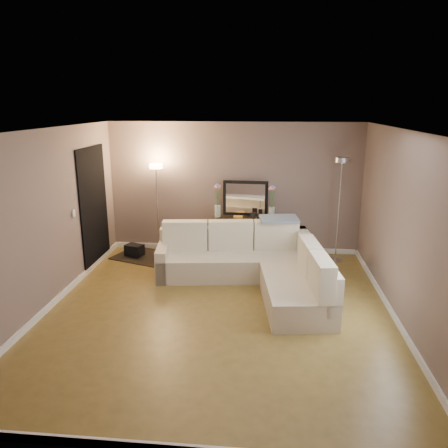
# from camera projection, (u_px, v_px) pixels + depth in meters

# --- Properties ---
(floor) EXTENTS (5.00, 5.50, 0.01)m
(floor) POSITION_uv_depth(u_px,v_px,m) (219.00, 311.00, 6.40)
(floor) COLOR olive
(floor) RESTS_ON ground
(ceiling) EXTENTS (5.00, 5.50, 0.01)m
(ceiling) POSITION_uv_depth(u_px,v_px,m) (218.00, 130.00, 5.71)
(ceiling) COLOR white
(ceiling) RESTS_ON ground
(wall_back) EXTENTS (5.00, 0.02, 2.60)m
(wall_back) POSITION_uv_depth(u_px,v_px,m) (234.00, 188.00, 8.70)
(wall_back) COLOR #7A665E
(wall_back) RESTS_ON ground
(wall_front) EXTENTS (5.00, 0.02, 2.60)m
(wall_front) POSITION_uv_depth(u_px,v_px,m) (179.00, 320.00, 3.41)
(wall_front) COLOR #7A665E
(wall_front) RESTS_ON ground
(wall_left) EXTENTS (0.02, 5.50, 2.60)m
(wall_left) POSITION_uv_depth(u_px,v_px,m) (46.00, 221.00, 6.30)
(wall_left) COLOR #7A665E
(wall_left) RESTS_ON ground
(wall_right) EXTENTS (0.02, 5.50, 2.60)m
(wall_right) POSITION_uv_depth(u_px,v_px,m) (405.00, 230.00, 5.82)
(wall_right) COLOR #7A665E
(wall_right) RESTS_ON ground
(baseboard_back) EXTENTS (5.00, 0.03, 0.10)m
(baseboard_back) POSITION_uv_depth(u_px,v_px,m) (233.00, 248.00, 9.01)
(baseboard_back) COLOR white
(baseboard_back) RESTS_ON ground
(baseboard_left) EXTENTS (0.03, 5.50, 0.10)m
(baseboard_left) POSITION_uv_depth(u_px,v_px,m) (56.00, 300.00, 6.63)
(baseboard_left) COLOR white
(baseboard_left) RESTS_ON ground
(baseboard_right) EXTENTS (0.03, 5.50, 0.10)m
(baseboard_right) POSITION_uv_depth(u_px,v_px,m) (393.00, 315.00, 6.15)
(baseboard_right) COLOR white
(baseboard_right) RESTS_ON ground
(doorway) EXTENTS (0.02, 1.20, 2.20)m
(doorway) POSITION_uv_depth(u_px,v_px,m) (94.00, 207.00, 7.98)
(doorway) COLOR black
(doorway) RESTS_ON ground
(switch_plate) EXTENTS (0.02, 0.08, 0.12)m
(switch_plate) POSITION_uv_depth(u_px,v_px,m) (74.00, 213.00, 7.13)
(switch_plate) COLOR white
(switch_plate) RESTS_ON ground
(sectional_sofa) EXTENTS (2.94, 2.63, 0.93)m
(sectional_sofa) POSITION_uv_depth(u_px,v_px,m) (256.00, 264.00, 7.27)
(sectional_sofa) COLOR beige
(sectional_sofa) RESTS_ON floor
(throw_blanket) EXTENTS (0.73, 0.50, 0.09)m
(throw_blanket) POSITION_uv_depth(u_px,v_px,m) (279.00, 219.00, 7.74)
(throw_blanket) COLOR gray
(throw_blanket) RESTS_ON sectional_sofa
(console_table) EXTENTS (1.27, 0.41, 0.77)m
(console_table) POSITION_uv_depth(u_px,v_px,m) (240.00, 235.00, 8.62)
(console_table) COLOR black
(console_table) RESTS_ON floor
(leaning_mirror) EXTENTS (0.88, 0.10, 0.69)m
(leaning_mirror) POSITION_uv_depth(u_px,v_px,m) (245.00, 198.00, 8.57)
(leaning_mirror) COLOR black
(leaning_mirror) RESTS_ON console_table
(table_decor) EXTENTS (0.53, 0.13, 0.12)m
(table_decor) POSITION_uv_depth(u_px,v_px,m) (244.00, 217.00, 8.47)
(table_decor) COLOR orange
(table_decor) RESTS_ON console_table
(flower_vase_left) EXTENTS (0.15, 0.12, 0.66)m
(flower_vase_left) POSITION_uv_depth(u_px,v_px,m) (218.00, 203.00, 8.52)
(flower_vase_left) COLOR silver
(flower_vase_left) RESTS_ON console_table
(flower_vase_right) EXTENTS (0.15, 0.12, 0.66)m
(flower_vase_right) POSITION_uv_depth(u_px,v_px,m) (272.00, 205.00, 8.35)
(flower_vase_right) COLOR silver
(flower_vase_right) RESTS_ON console_table
(floor_lamp_lit) EXTENTS (0.33, 0.33, 1.80)m
(floor_lamp_lit) POSITION_uv_depth(u_px,v_px,m) (157.00, 191.00, 8.57)
(floor_lamp_lit) COLOR silver
(floor_lamp_lit) RESTS_ON floor
(floor_lamp_unlit) EXTENTS (0.28, 0.28, 1.99)m
(floor_lamp_unlit) POSITION_uv_depth(u_px,v_px,m) (340.00, 189.00, 8.04)
(floor_lamp_unlit) COLOR silver
(floor_lamp_unlit) RESTS_ON floor
(charcoal_rug) EXTENTS (1.40, 1.22, 0.02)m
(charcoal_rug) POSITION_uv_depth(u_px,v_px,m) (146.00, 256.00, 8.65)
(charcoal_rug) COLOR black
(charcoal_rug) RESTS_ON floor
(black_bag) EXTENTS (0.39, 0.33, 0.22)m
(black_bag) POSITION_uv_depth(u_px,v_px,m) (134.00, 250.00, 8.61)
(black_bag) COLOR black
(black_bag) RESTS_ON charcoal_rug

